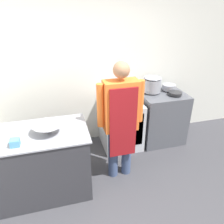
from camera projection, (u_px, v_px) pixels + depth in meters
ground_plane at (125, 222)px, 2.59m from camera, size 14.00×14.00×0.00m
wall_back at (91, 69)px, 3.66m from camera, size 8.00×0.05×2.70m
prep_counter at (39, 163)px, 2.84m from camera, size 1.31×0.75×0.92m
stove at (161, 117)px, 3.99m from camera, size 0.78×0.65×0.94m
fridge_unit at (121, 124)px, 3.85m from camera, size 0.66×0.66×0.84m
person_cook at (121, 117)px, 2.91m from camera, size 0.63×0.24×1.72m
mixing_bowl at (48, 129)px, 2.62m from camera, size 0.37×0.37×0.12m
plastic_tub at (15, 143)px, 2.39m from camera, size 0.10×0.10×0.08m
stock_pot at (152, 84)px, 3.77m from camera, size 0.31×0.31×0.27m
saute_pan at (175, 93)px, 3.70m from camera, size 0.23×0.23×0.04m
sauce_pot at (169, 87)px, 3.89m from camera, size 0.24×0.24×0.10m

